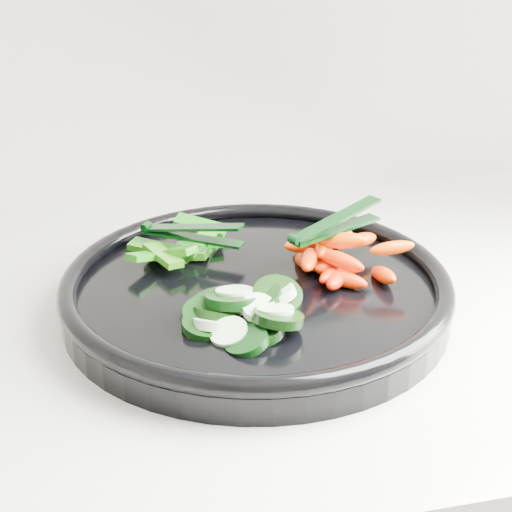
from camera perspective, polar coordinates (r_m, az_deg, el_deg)
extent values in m
cylinder|color=black|center=(0.69, 0.00, -3.18)|extent=(0.41, 0.41, 0.02)
torus|color=black|center=(0.69, 0.00, -1.82)|extent=(0.41, 0.41, 0.02)
cylinder|color=black|center=(0.59, -0.73, -6.86)|extent=(0.05, 0.05, 0.02)
cylinder|color=#E1F7C5|center=(0.60, -2.16, -6.20)|extent=(0.04, 0.05, 0.02)
cylinder|color=black|center=(0.63, -3.20, -4.65)|extent=(0.05, 0.05, 0.03)
cylinder|color=beige|center=(0.61, -3.64, -5.50)|extent=(0.04, 0.04, 0.02)
cylinder|color=black|center=(0.62, -3.83, -4.96)|extent=(0.05, 0.05, 0.03)
cylinder|color=beige|center=(0.63, -2.69, -4.50)|extent=(0.04, 0.04, 0.02)
cylinder|color=black|center=(0.60, 0.28, -6.00)|extent=(0.06, 0.06, 0.02)
cylinder|color=beige|center=(0.61, 1.04, -5.79)|extent=(0.03, 0.03, 0.02)
cylinder|color=black|center=(0.65, -3.52, -3.67)|extent=(0.05, 0.05, 0.02)
cylinder|color=#D6F6C5|center=(0.64, -2.18, -4.22)|extent=(0.03, 0.03, 0.02)
cylinder|color=black|center=(0.61, -4.11, -5.56)|extent=(0.05, 0.05, 0.02)
cylinder|color=#E3FAC8|center=(0.63, -4.14, -4.75)|extent=(0.05, 0.05, 0.02)
cylinder|color=black|center=(0.62, -3.21, -5.10)|extent=(0.05, 0.05, 0.02)
cylinder|color=#E2F9C7|center=(0.63, -3.65, -4.57)|extent=(0.04, 0.04, 0.02)
cylinder|color=black|center=(0.63, 0.56, -3.36)|extent=(0.05, 0.05, 0.02)
cylinder|color=#E2F9C7|center=(0.64, 1.86, -3.12)|extent=(0.04, 0.04, 0.02)
cylinder|color=black|center=(0.63, -1.91, -3.53)|extent=(0.06, 0.06, 0.02)
cylinder|color=beige|center=(0.64, -1.71, -3.06)|extent=(0.04, 0.04, 0.02)
cylinder|color=black|center=(0.64, 1.71, -3.25)|extent=(0.06, 0.06, 0.03)
cylinder|color=beige|center=(0.62, 0.19, -4.18)|extent=(0.04, 0.04, 0.02)
cylinder|color=black|center=(0.60, 1.79, -4.94)|extent=(0.06, 0.06, 0.02)
cylinder|color=#B7D1A7|center=(0.61, 1.52, -4.50)|extent=(0.04, 0.04, 0.02)
ellipsoid|color=red|center=(0.69, 6.07, -1.50)|extent=(0.04, 0.04, 0.02)
ellipsoid|color=#F24200|center=(0.68, 7.14, -1.88)|extent=(0.04, 0.04, 0.02)
ellipsoid|color=#FF1000|center=(0.72, 4.12, -0.47)|extent=(0.03, 0.05, 0.03)
ellipsoid|color=#FA5900|center=(0.70, 10.16, -1.50)|extent=(0.02, 0.05, 0.03)
ellipsoid|color=#F85D00|center=(0.71, 5.29, -0.59)|extent=(0.02, 0.04, 0.02)
ellipsoid|color=#F91200|center=(0.68, 6.46, -1.95)|extent=(0.04, 0.04, 0.02)
ellipsoid|color=#F20C00|center=(0.71, 6.57, -0.99)|extent=(0.06, 0.03, 0.03)
ellipsoid|color=#EB4400|center=(0.77, 6.05, 1.40)|extent=(0.03, 0.05, 0.03)
ellipsoid|color=#E35800|center=(0.74, 3.83, 0.49)|extent=(0.02, 0.05, 0.02)
ellipsoid|color=#E54F00|center=(0.69, 4.23, -0.29)|extent=(0.04, 0.06, 0.02)
ellipsoid|color=#F25200|center=(0.71, 5.42, 0.56)|extent=(0.04, 0.05, 0.03)
ellipsoid|color=#FB1800|center=(0.69, 6.79, -0.35)|extent=(0.05, 0.05, 0.02)
ellipsoid|color=#FF4B00|center=(0.72, 3.73, 0.82)|extent=(0.05, 0.03, 0.02)
ellipsoid|color=#EA3800|center=(0.74, 8.41, 1.29)|extent=(0.05, 0.04, 0.02)
ellipsoid|color=#DB5200|center=(0.70, 7.00, 1.22)|extent=(0.05, 0.04, 0.03)
ellipsoid|color=#F61F00|center=(0.71, 5.98, 1.69)|extent=(0.05, 0.03, 0.02)
ellipsoid|color=#FF4700|center=(0.69, 10.84, 0.64)|extent=(0.05, 0.02, 0.02)
cube|color=#09630E|center=(0.76, -5.73, 0.54)|extent=(0.02, 0.05, 0.02)
cube|color=#0A6F0C|center=(0.76, -4.29, 0.65)|extent=(0.06, 0.06, 0.03)
cube|color=#0A6F0C|center=(0.77, -3.59, 1.25)|extent=(0.02, 0.05, 0.02)
cube|color=#226709|center=(0.74, -5.76, 0.09)|extent=(0.05, 0.04, 0.02)
cube|color=#14740B|center=(0.76, -4.95, 0.64)|extent=(0.06, 0.06, 0.02)
cube|color=#1F6C0A|center=(0.76, -8.23, 0.65)|extent=(0.05, 0.05, 0.01)
cube|color=#096109|center=(0.74, -7.59, -0.07)|extent=(0.04, 0.06, 0.03)
cube|color=#1C6509|center=(0.73, -6.82, 0.32)|extent=(0.05, 0.05, 0.02)
cube|color=#236C0A|center=(0.72, -8.57, 0.01)|extent=(0.05, 0.04, 0.02)
cube|color=#216409|center=(0.72, -7.47, 0.06)|extent=(0.04, 0.06, 0.01)
cube|color=#09600A|center=(0.79, -4.44, 2.46)|extent=(0.06, 0.04, 0.02)
cylinder|color=black|center=(0.67, 3.10, 1.32)|extent=(0.01, 0.01, 0.01)
cube|color=black|center=(0.70, 6.44, 2.11)|extent=(0.11, 0.06, 0.00)
cube|color=black|center=(0.70, 6.49, 2.98)|extent=(0.10, 0.06, 0.02)
cylinder|color=black|center=(0.77, -8.76, 2.36)|extent=(0.01, 0.01, 0.01)
cube|color=black|center=(0.74, -5.04, 1.47)|extent=(0.10, 0.07, 0.00)
cube|color=black|center=(0.74, -5.07, 2.28)|extent=(0.10, 0.07, 0.02)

